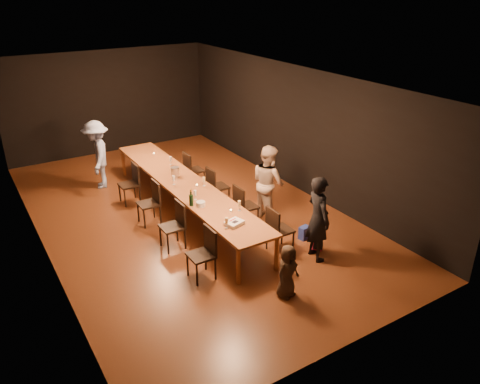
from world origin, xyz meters
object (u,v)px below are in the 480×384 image
table (184,185)px  champagne_bottle (191,197)px  man_blue (98,155)px  child (287,271)px  birthday_cake (234,223)px  plate_stack (201,204)px  chair_right_2 (218,186)px  woman_birthday (318,218)px  ice_bucket (175,172)px  chair_left_1 (172,226)px  chair_left_3 (129,184)px  woman_tan (268,182)px  chair_left_0 (201,255)px  chair_left_2 (148,203)px  chair_right_1 (246,206)px  chair_right_0 (280,229)px  chair_right_3 (194,170)px

table → champagne_bottle: (-0.37, -1.11, 0.22)m
man_blue → child: 6.21m
birthday_cake → plate_stack: plate_stack is taller
man_blue → birthday_cake: size_ratio=4.64×
chair_right_2 → woman_birthday: 3.00m
chair_right_2 → ice_bucket: ice_bucket is taller
plate_stack → chair_left_1: bearing=176.6°
chair_left_3 → man_blue: (-0.30, 1.28, 0.39)m
woman_tan → champagne_bottle: bearing=90.9°
chair_left_3 → child: bearing=-168.7°
chair_left_0 → chair_left_3: (0.00, 3.60, 0.00)m
table → chair_left_0: size_ratio=6.45×
table → woman_birthday: woman_birthday is taller
chair_left_2 → child: 3.71m
table → child: (0.11, -3.59, -0.24)m
plate_stack → champagne_bottle: 0.23m
child → plate_stack: (-0.34, 2.35, 0.33)m
chair_right_1 → chair_left_0: size_ratio=1.00×
child → plate_stack: 2.40m
chair_left_2 → table: bearing=-90.0°
table → birthday_cake: size_ratio=16.32×
man_blue → plate_stack: 3.83m
woman_birthday → woman_tan: woman_tan is taller
chair_right_0 → chair_left_2: 2.94m
chair_right_1 → champagne_bottle: (-1.22, 0.09, 0.46)m
table → chair_left_2: (-0.85, 0.00, -0.24)m
chair_right_0 → chair_left_1: (-1.70, 1.20, 0.00)m
chair_left_0 → man_blue: bearing=3.5°
ice_bucket → child: bearing=-88.3°
chair_right_1 → chair_left_3: 2.94m
chair_right_2 → child: (-0.74, -3.59, 0.00)m
chair_right_3 → woman_tan: 2.42m
chair_right_3 → champagne_bottle: champagne_bottle is taller
chair_right_0 → birthday_cake: bearing=-100.3°
chair_right_3 → chair_left_1: size_ratio=1.00×
table → plate_stack: size_ratio=33.98×
woman_birthday → chair_right_1: bearing=22.5°
plate_stack → chair_right_0: bearing=-47.1°
woman_tan → woman_birthday: bearing=175.4°
chair_left_3 → man_blue: 1.37m
chair_left_3 → man_blue: bearing=13.2°
chair_right_0 → chair_right_2: bearing=180.0°
chair_right_0 → chair_left_0: 1.70m
chair_right_1 → chair_right_3: same height
woman_tan → birthday_cake: (-1.54, -1.11, -0.04)m
chair_left_1 → chair_left_3: same height
chair_right_3 → birthday_cake: size_ratio=2.53×
chair_right_1 → child: (-0.74, -2.39, 0.00)m
chair_right_0 → woman_birthday: bearing=38.0°
chair_left_2 → chair_left_3: 1.20m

